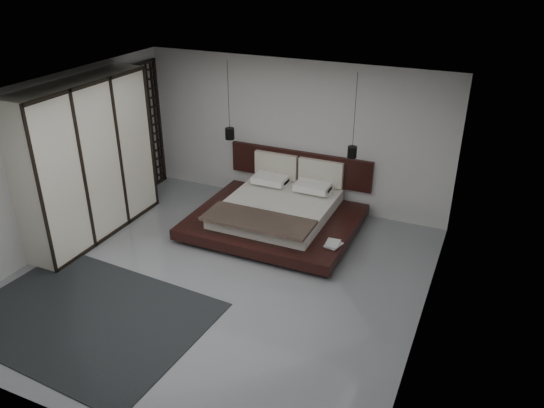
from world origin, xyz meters
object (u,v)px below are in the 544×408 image
at_px(bed, 278,212).
at_px(pendant_left, 230,133).
at_px(pendant_right, 352,152).
at_px(lattice_screen, 147,128).
at_px(rug, 87,316).
at_px(wardrobe, 87,161).

bearing_deg(bed, pendant_left, 158.71).
bearing_deg(pendant_right, bed, -158.71).
bearing_deg(lattice_screen, rug, -66.47).
relative_size(lattice_screen, bed, 0.91).
xyz_separation_m(pendant_right, rug, (-2.53, -3.93, -1.46)).
bearing_deg(rug, pendant_left, 87.30).
height_order(wardrobe, rug, wardrobe).
relative_size(pendant_left, wardrobe, 0.52).
bearing_deg(wardrobe, lattice_screen, 97.12).
bearing_deg(pendant_right, pendant_left, 180.00).
bearing_deg(pendant_left, pendant_right, -0.00).
height_order(lattice_screen, wardrobe, wardrobe).
bearing_deg(rug, wardrobe, 126.76).
distance_m(pendant_right, rug, 4.90).
distance_m(lattice_screen, bed, 3.31).
bearing_deg(pendant_left, bed, -21.29).
relative_size(lattice_screen, rug, 0.80).
bearing_deg(wardrobe, rug, -53.24).
height_order(lattice_screen, rug, lattice_screen).
xyz_separation_m(bed, pendant_left, (-1.17, 0.46, 1.18)).
distance_m(pendant_left, pendant_right, 2.34).
height_order(pendant_left, wardrobe, pendant_left).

